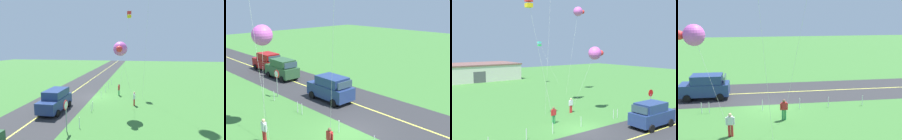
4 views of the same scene
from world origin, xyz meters
TOP-DOWN VIEW (x-y plane):
  - ground_plane at (0.00, 0.00)m, footprint 120.00×120.00m
  - asphalt_road at (0.00, -4.00)m, footprint 120.00×7.00m
  - road_centre_stripe at (0.00, -4.00)m, footprint 120.00×0.16m
  - car_suv_foreground at (5.49, -3.08)m, footprint 4.40×2.12m
  - car_parked_east_near at (14.67, -3.84)m, footprint 4.40×2.12m
  - car_parked_east_far at (19.16, -4.49)m, footprint 4.40×2.12m
  - stop_sign at (9.56, -0.10)m, footprint 0.76×0.08m
  - person_adult_near at (2.63, 5.04)m, footprint 0.58×0.22m
  - person_adult_companion at (-1.10, 2.86)m, footprint 0.58×0.22m
  - kite_red_low at (4.82, 3.63)m, footprint 3.33×2.12m
  - fence_post_3 at (0.41, 0.70)m, footprint 0.05×0.05m
  - fence_post_4 at (5.22, 0.70)m, footprint 0.05×0.05m
  - fence_post_5 at (4.64, 0.70)m, footprint 0.05×0.05m
  - fence_post_6 at (8.83, 0.70)m, footprint 0.05×0.05m

SIDE VIEW (x-z plane):
  - ground_plane at x=0.00m, z-range -0.10..0.00m
  - asphalt_road at x=0.00m, z-range 0.00..0.00m
  - road_centre_stripe at x=0.00m, z-range 0.00..0.01m
  - fence_post_3 at x=0.41m, z-range 0.00..0.90m
  - fence_post_4 at x=5.22m, z-range 0.00..0.90m
  - fence_post_5 at x=4.64m, z-range 0.00..0.90m
  - fence_post_6 at x=8.83m, z-range 0.00..0.90m
  - person_adult_near at x=2.63m, z-range 0.06..1.66m
  - person_adult_companion at x=-1.10m, z-range 0.06..1.66m
  - car_suv_foreground at x=5.49m, z-range 0.03..2.27m
  - car_parked_east_near at x=14.67m, z-range 0.03..2.27m
  - car_parked_east_far at x=19.16m, z-range 0.03..2.27m
  - stop_sign at x=9.56m, z-range 0.52..3.08m
  - kite_red_low at x=4.82m, z-range 2.88..10.05m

